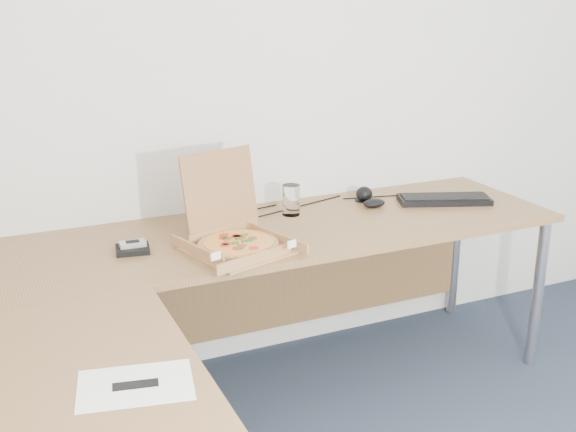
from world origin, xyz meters
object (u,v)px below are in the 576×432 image
drinking_glass (291,200)px  wallet (133,249)px  pizza_box (236,239)px  keyboard (444,200)px  desk (224,290)px

drinking_glass → wallet: size_ratio=1.09×
pizza_box → keyboard: pizza_box is taller
drinking_glass → keyboard: 0.72m
keyboard → wallet: keyboard is taller
keyboard → wallet: (-1.43, -0.04, -0.00)m
desk → pizza_box: bearing=61.5°
desk → drinking_glass: size_ratio=18.85×
desk → keyboard: bearing=20.1°
pizza_box → drinking_glass: (0.36, 0.30, 0.03)m
keyboard → wallet: 1.43m
drinking_glass → desk: bearing=-131.8°
wallet → pizza_box: bearing=-10.8°
desk → wallet: bearing=117.7°
keyboard → pizza_box: bearing=-150.0°
wallet → keyboard: bearing=11.2°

